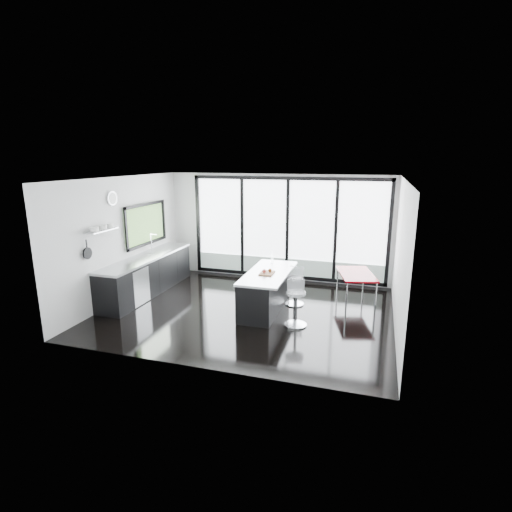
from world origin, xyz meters
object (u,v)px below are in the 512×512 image
(island, at_px, (265,290))
(bar_stool_near, at_px, (296,309))
(bar_stool_far, at_px, (295,291))
(red_table, at_px, (355,287))

(island, xyz_separation_m, bar_stool_near, (0.81, -0.69, -0.08))
(island, bearing_deg, bar_stool_far, 38.18)
(bar_stool_near, xyz_separation_m, bar_stool_far, (-0.25, 1.13, -0.02))
(bar_stool_near, height_order, red_table, bar_stool_near)
(bar_stool_far, bearing_deg, red_table, 29.46)
(island, xyz_separation_m, bar_stool_far, (0.56, 0.44, -0.10))
(bar_stool_near, xyz_separation_m, red_table, (1.03, 1.72, -0.01))
(island, relative_size, red_table, 1.64)
(bar_stool_far, bearing_deg, bar_stool_near, -72.81)
(bar_stool_near, height_order, bar_stool_far, bar_stool_near)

